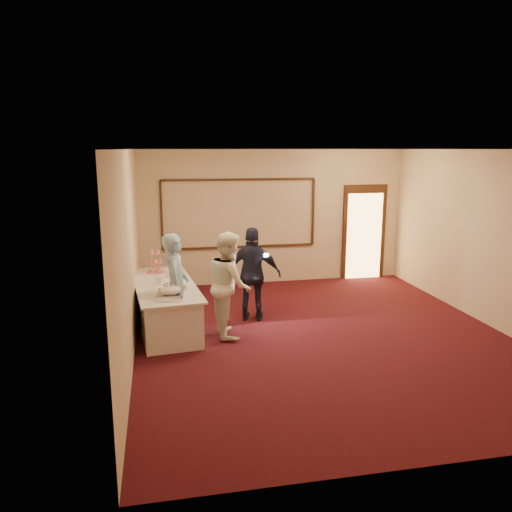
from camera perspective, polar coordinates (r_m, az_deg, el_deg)
The scene contains 14 objects.
floor at distance 8.37m, azimuth 7.58°, elevation -9.00°, with size 7.00×7.00×0.00m, color black.
room_walls at distance 7.87m, azimuth 7.99°, elevation 4.88°, with size 6.04×7.04×3.02m.
wall_molding at distance 11.08m, azimuth -1.90°, elevation 4.86°, with size 3.45×0.04×1.55m.
doorway at distance 11.97m, azimuth 12.22°, elevation 2.62°, with size 1.05×0.07×2.20m.
buffet_table at distance 8.70m, azimuth -10.31°, elevation -5.56°, with size 1.24×2.61×0.77m.
pavlova_tray at distance 7.79m, azimuth -9.75°, elevation -4.04°, with size 0.44×0.59×0.20m.
cupcake_stand at distance 9.35m, azimuth -11.41°, elevation -0.84°, with size 0.33×0.33×0.48m.
plate_stack_a at distance 8.54m, azimuth -10.91°, elevation -2.73°, with size 0.18×0.18×0.15m.
plate_stack_b at distance 8.98m, azimuth -9.82°, elevation -1.92°, with size 0.19×0.19×0.16m.
tart at distance 8.21m, azimuth -8.83°, elevation -3.60°, with size 0.28×0.28×0.06m.
man at distance 8.04m, azimuth -9.14°, elevation -3.48°, with size 0.63×0.41×1.72m, color #84ABC8.
woman at distance 8.11m, azimuth -3.05°, elevation -3.23°, with size 0.83×0.65×1.71m, color white.
guest at distance 8.80m, azimuth -0.34°, elevation -2.11°, with size 0.98×0.41×1.68m, color black.
camera_flash at distance 8.61m, azimuth 1.17°, elevation 0.11°, with size 0.07×0.04×0.05m, color white.
Camera 1 is at (-2.57, -7.38, 3.01)m, focal length 35.00 mm.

